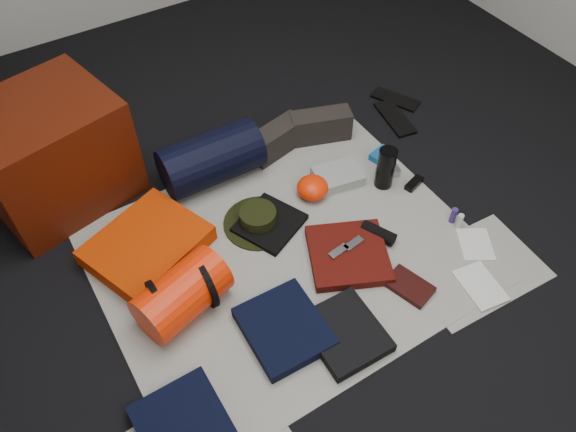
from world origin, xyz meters
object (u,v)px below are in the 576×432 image
navy_duffel (211,159)px  paperback_book (409,286)px  red_cabinet (50,154)px  sleeping_pad (147,245)px  water_bottle (386,168)px  compact_camera (388,172)px  stuff_sack (182,294)px

navy_duffel → paperback_book: (0.40, -1.03, -0.11)m
red_cabinet → sleeping_pad: bearing=-82.6°
red_cabinet → water_bottle: 1.56m
sleeping_pad → water_bottle: bearing=-11.0°
sleeping_pad → compact_camera: (1.20, -0.18, -0.02)m
water_bottle → navy_duffel: bearing=144.9°
red_cabinet → navy_duffel: 0.73m
sleeping_pad → navy_duffel: navy_duffel is taller
navy_duffel → water_bottle: navy_duffel is taller
stuff_sack → paperback_book: bearing=-25.7°
red_cabinet → sleeping_pad: (0.20, -0.55, -0.21)m
navy_duffel → compact_camera: bearing=-29.6°
compact_camera → paperback_book: size_ratio=0.57×
red_cabinet → water_bottle: bearing=-42.4°
sleeping_pad → paperback_book: (0.86, -0.76, -0.03)m
navy_duffel → compact_camera: 0.88m
sleeping_pad → compact_camera: bearing=-8.7°
sleeping_pad → water_bottle: size_ratio=2.17×
stuff_sack → sleeping_pad: bearing=92.5°
compact_camera → stuff_sack: bearing=-159.2°
sleeping_pad → paperback_book: bearing=-41.6°
sleeping_pad → compact_camera: 1.22m
sleeping_pad → paperback_book: 1.15m
red_cabinet → compact_camera: 1.60m
sleeping_pad → navy_duffel: bearing=29.8°
red_cabinet → compact_camera: red_cabinet is taller
sleeping_pad → red_cabinet: bearing=109.8°
red_cabinet → navy_duffel: bearing=-36.2°
red_cabinet → paperback_book: 1.71m
sleeping_pad → paperback_book: size_ratio=2.51×
water_bottle → compact_camera: (0.06, 0.04, -0.09)m
sleeping_pad → paperback_book: sleeping_pad is taller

